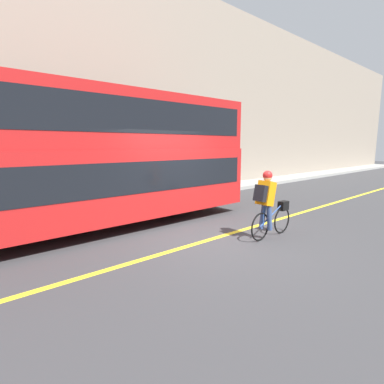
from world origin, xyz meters
name	(u,v)px	position (x,y,z in m)	size (l,w,h in m)	color
ground_plane	(213,239)	(0.00, 0.00, 0.00)	(80.00, 80.00, 0.00)	#38383A
road_center_line	(213,238)	(0.00, 0.00, 0.00)	(50.00, 0.14, 0.01)	yellow
sidewalk_curb	(110,203)	(0.00, 5.14, 0.08)	(60.00, 1.65, 0.16)	gray
building_facade	(92,79)	(0.00, 6.11, 4.45)	(60.00, 0.30, 8.89)	gray
bus	(76,154)	(-2.06, 2.63, 1.93)	(9.43, 2.48, 3.43)	black
cyclist_on_bike	(268,202)	(0.95, -0.80, 0.85)	(1.53, 0.32, 1.57)	black
street_sign_post	(138,159)	(1.14, 5.05, 1.60)	(0.36, 0.09, 2.58)	#59595B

